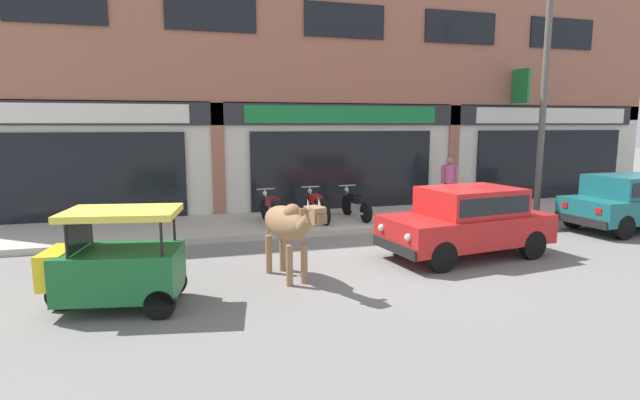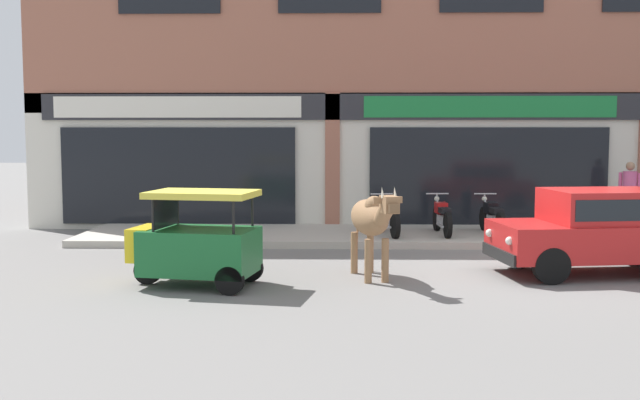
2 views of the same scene
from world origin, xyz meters
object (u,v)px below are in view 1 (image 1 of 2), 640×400
object	(u,v)px
car_0	(467,218)
car_1	(630,200)
cow	(288,225)
pedestrian	(449,178)
motorcycle_1	(317,207)
motorcycle_0	(274,209)
motorcycle_2	(356,205)
utility_pole	(544,101)
auto_rickshaw	(116,266)

from	to	relation	value
car_0	car_1	xyz separation A→B (m)	(5.54, 1.12, 0.00)
cow	pedestrian	xyz separation A→B (m)	(6.17, 5.05, 0.13)
motorcycle_1	pedestrian	world-z (taller)	pedestrian
motorcycle_0	motorcycle_2	distance (m)	2.34
car_1	motorcycle_1	bearing A→B (deg)	160.31
car_1	utility_pole	world-z (taller)	utility_pole
cow	car_0	distance (m)	3.99
motorcycle_1	auto_rickshaw	bearing A→B (deg)	-132.14
utility_pole	pedestrian	bearing A→B (deg)	139.67
motorcycle_0	pedestrian	world-z (taller)	pedestrian
car_1	cow	bearing A→B (deg)	-170.26
motorcycle_2	utility_pole	size ratio (longest dim) A/B	0.28
motorcycle_0	motorcycle_2	world-z (taller)	same
motorcycle_1	pedestrian	xyz separation A→B (m)	(4.39, 0.66, 0.60)
car_0	auto_rickshaw	bearing A→B (deg)	-170.15
motorcycle_0	cow	bearing A→B (deg)	-97.44
pedestrian	utility_pole	world-z (taller)	utility_pole
cow	pedestrian	distance (m)	7.98
cow	pedestrian	world-z (taller)	pedestrian
car_1	motorcycle_0	bearing A→B (deg)	163.45
auto_rickshaw	motorcycle_1	world-z (taller)	auto_rickshaw
cow	car_1	size ratio (longest dim) A/B	0.57
car_1	motorcycle_0	size ratio (longest dim) A/B	2.07
motorcycle_0	utility_pole	world-z (taller)	utility_pole
pedestrian	utility_pole	xyz separation A→B (m)	(1.92, -1.63, 2.26)
car_1	utility_pole	size ratio (longest dim) A/B	0.57
car_0	motorcycle_1	distance (m)	4.46
motorcycle_2	pedestrian	size ratio (longest dim) A/B	1.13
car_1	car_0	bearing A→B (deg)	-168.54
motorcycle_0	motorcycle_1	size ratio (longest dim) A/B	0.99
pedestrian	cow	bearing A→B (deg)	-140.71
cow	car_1	distance (m)	9.63
car_0	car_1	size ratio (longest dim) A/B	1.01
motorcycle_2	utility_pole	world-z (taller)	utility_pole
motorcycle_1	utility_pole	world-z (taller)	utility_pole
car_1	utility_pole	bearing A→B (deg)	127.97
car_1	motorcycle_2	distance (m)	7.15
car_1	motorcycle_2	xyz separation A→B (m)	(-6.59, 2.76, -0.27)
auto_rickshaw	utility_pole	size ratio (longest dim) A/B	0.32
car_0	utility_pole	world-z (taller)	utility_pole
cow	motorcycle_1	xyz separation A→B (m)	(1.78, 4.39, -0.47)
motorcycle_2	utility_pole	distance (m)	6.00
car_1	pedestrian	xyz separation A→B (m)	(-3.32, 3.42, 0.32)
auto_rickshaw	pedestrian	bearing A→B (deg)	32.52
car_0	utility_pole	distance (m)	5.68
car_0	motorcycle_0	xyz separation A→B (m)	(-3.39, 3.78, -0.27)
motorcycle_0	utility_pole	distance (m)	8.10
motorcycle_0	car_0	bearing A→B (deg)	-48.07
motorcycle_0	motorcycle_1	world-z (taller)	same
car_0	car_1	distance (m)	5.65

